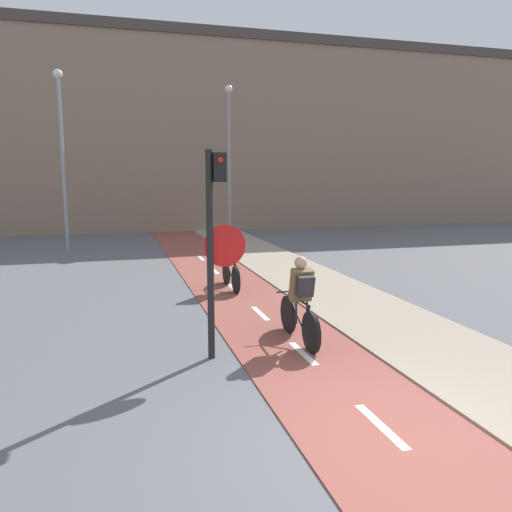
{
  "coord_description": "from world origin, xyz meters",
  "views": [
    {
      "loc": [
        -2.87,
        -4.3,
        2.89
      ],
      "look_at": [
        0.0,
        5.83,
        1.2
      ],
      "focal_mm": 35.0,
      "sensor_mm": 36.0,
      "label": 1
    }
  ],
  "objects_px": {
    "street_lamp_far": "(62,142)",
    "traffic_light_pole": "(215,232)",
    "street_lamp_sidewalk": "(229,146)",
    "cyclist_near": "(300,303)",
    "cyclist_far": "(231,262)"
  },
  "relations": [
    {
      "from": "street_lamp_far",
      "to": "traffic_light_pole",
      "type": "bearing_deg",
      "value": -75.93
    },
    {
      "from": "traffic_light_pole",
      "to": "street_lamp_sidewalk",
      "type": "height_order",
      "value": "street_lamp_sidewalk"
    },
    {
      "from": "street_lamp_sidewalk",
      "to": "cyclist_near",
      "type": "distance_m",
      "value": 15.93
    },
    {
      "from": "street_lamp_far",
      "to": "street_lamp_sidewalk",
      "type": "bearing_deg",
      "value": 18.01
    },
    {
      "from": "traffic_light_pole",
      "to": "cyclist_far",
      "type": "bearing_deg",
      "value": 74.23
    },
    {
      "from": "traffic_light_pole",
      "to": "cyclist_far",
      "type": "xyz_separation_m",
      "value": [
        1.34,
        4.73,
        -1.31
      ]
    },
    {
      "from": "street_lamp_far",
      "to": "cyclist_far",
      "type": "relative_size",
      "value": 3.82
    },
    {
      "from": "traffic_light_pole",
      "to": "street_lamp_far",
      "type": "distance_m",
      "value": 13.92
    },
    {
      "from": "cyclist_near",
      "to": "cyclist_far",
      "type": "xyz_separation_m",
      "value": [
        -0.21,
        4.44,
        -0.0
      ]
    },
    {
      "from": "street_lamp_far",
      "to": "cyclist_near",
      "type": "height_order",
      "value": "street_lamp_far"
    },
    {
      "from": "traffic_light_pole",
      "to": "street_lamp_sidewalk",
      "type": "distance_m",
      "value": 16.26
    },
    {
      "from": "traffic_light_pole",
      "to": "street_lamp_sidewalk",
      "type": "relative_size",
      "value": 0.47
    },
    {
      "from": "cyclist_near",
      "to": "street_lamp_sidewalk",
      "type": "bearing_deg",
      "value": 81.71
    },
    {
      "from": "street_lamp_far",
      "to": "street_lamp_sidewalk",
      "type": "xyz_separation_m",
      "value": [
        7.12,
        2.32,
        0.08
      ]
    },
    {
      "from": "traffic_light_pole",
      "to": "street_lamp_sidewalk",
      "type": "bearing_deg",
      "value": 76.42
    }
  ]
}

